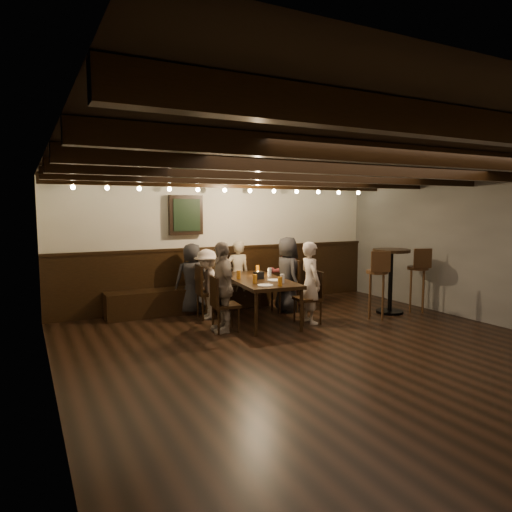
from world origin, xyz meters
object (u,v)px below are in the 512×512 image
chair_left_near (209,302)px  chair_right_far (308,307)px  person_bench_left (192,278)px  chair_left_far (224,315)px  person_bench_centre (238,275)px  bar_stool_right (417,288)px  person_left_far (222,287)px  high_top_table (391,271)px  person_right_far (311,283)px  person_right_near (287,274)px  bar_stool_left (377,293)px  dining_table (258,282)px  person_left_near (207,284)px  chair_right_near (286,296)px  person_bench_right (285,272)px

chair_left_near → chair_right_far: chair_left_near is taller
chair_right_far → person_bench_left: size_ratio=0.68×
chair_left_near → chair_left_far: (-0.10, -0.89, -0.02)m
person_bench_centre → bar_stool_right: size_ratio=1.09×
person_bench_left → bar_stool_right: (3.66, -1.75, -0.20)m
person_left_far → high_top_table: (3.16, -0.23, 0.07)m
person_right_far → high_top_table: (1.67, -0.07, 0.09)m
person_right_near → bar_stool_left: person_right_near is taller
person_right_near → person_right_far: bearing=180.0°
person_right_near → high_top_table: person_right_near is taller
chair_left_far → person_bench_left: (-0.03, 1.36, 0.37)m
chair_left_near → person_left_far: bearing=-1.9°
chair_left_far → chair_right_far: 1.44m
chair_left_far → person_bench_left: bearing=-172.3°
dining_table → person_left_near: person_left_near is taller
chair_right_near → person_right_far: size_ratio=0.71×
chair_right_far → person_right_near: bearing=-2.0°
person_right_near → bar_stool_right: size_ratio=1.16×
chair_right_near → high_top_table: high_top_table is taller
person_right_near → person_right_far: size_ratio=1.02×
bar_stool_right → dining_table: bearing=-174.1°
person_left_far → chair_left_near: bearing=178.1°
person_bench_right → high_top_table: size_ratio=1.13×
person_right_near → high_top_table: (1.57, -0.96, 0.08)m
chair_right_far → person_left_near: (-1.36, 1.06, 0.33)m
chair_right_near → person_left_near: (-1.46, 0.16, 0.31)m
chair_left_near → person_bench_left: bearing=-158.1°
bar_stool_right → chair_right_far: bearing=-165.2°
chair_right_near → chair_right_far: size_ratio=1.10×
chair_right_far → bar_stool_right: bearing=-89.5°
chair_left_near → person_right_near: bearing=90.0°
bar_stool_left → person_left_near: bearing=177.3°
chair_left_near → person_left_far: (-0.13, -0.89, 0.41)m
person_left_near → bar_stool_right: bearing=76.5°
chair_right_far → bar_stool_right: 2.22m
chair_right_far → person_left_far: person_left_far is taller
bar_stool_right → person_bench_left: bearing=175.1°
chair_right_far → person_bench_centre: person_bench_centre is taller
chair_right_near → person_bench_centre: size_ratio=0.74×
dining_table → chair_left_near: bearing=148.0°
dining_table → person_right_far: person_right_far is taller
person_right_near → bar_stool_right: 2.36m
chair_left_near → chair_right_near: bearing=90.0°
person_bench_centre → person_right_far: (0.58, -1.57, 0.03)m
chair_right_far → person_bench_centre: bearing=25.6°
person_left_far → person_right_near: 1.75m
bar_stool_left → person_bench_left: bearing=170.7°
person_bench_right → person_left_far: 2.13m
chair_left_near → chair_right_far: bearing=57.9°
high_top_table → dining_table: bearing=165.9°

